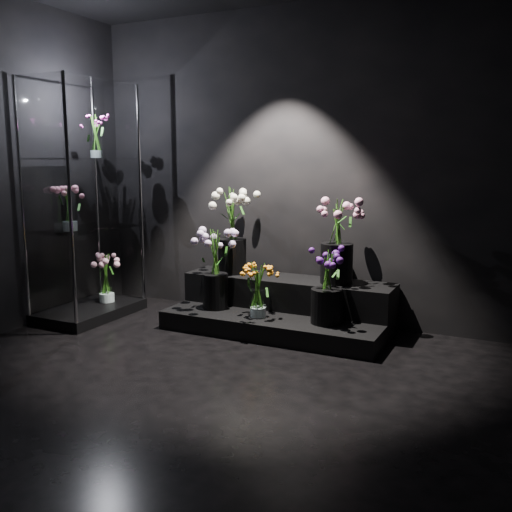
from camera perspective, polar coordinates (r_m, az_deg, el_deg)
The scene contains 12 objects.
floor at distance 3.76m, azimuth -8.52°, elevation -13.38°, with size 4.00×4.00×0.00m, color black.
wall_back at distance 5.23m, azimuth 3.66°, elevation 8.98°, with size 4.00×4.00×0.00m, color black.
display_riser at distance 5.02m, azimuth 2.64°, elevation -5.21°, with size 1.89×0.84×0.42m.
display_case at distance 5.43m, azimuth -16.76°, elevation 5.18°, with size 0.59×0.98×2.15m.
bouquet_orange_bells at distance 4.74m, azimuth 0.20°, elevation -3.27°, with size 0.32×0.32×0.47m.
bouquet_lilac at distance 4.99m, azimuth -4.12°, elevation -0.55°, with size 0.39×0.39×0.71m.
bouquet_purple at distance 4.58m, azimuth 7.12°, elevation -2.71°, with size 0.36×0.36×0.60m.
bouquet_cream_roses at distance 5.22m, azimuth -2.42°, elevation 3.16°, with size 0.52×0.52×0.78m.
bouquet_pink_roses at distance 4.84m, azimuth 8.12°, elevation 2.05°, with size 0.47×0.47×0.71m.
bouquet_case_pink at distance 5.26m, azimuth -18.20°, elevation 4.81°, with size 0.36×0.36×0.41m.
bouquet_case_magenta at distance 5.53m, azimuth -15.76°, elevation 11.54°, with size 0.27×0.27×0.39m.
bouquet_case_base_pink at distance 5.66m, azimuth -14.78°, elevation -1.97°, with size 0.38×0.38×0.49m.
Camera 1 is at (1.97, -2.84, 1.47)m, focal length 40.00 mm.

